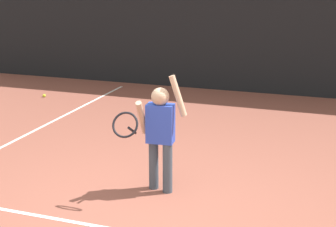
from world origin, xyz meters
name	(u,v)px	position (x,y,z in m)	size (l,w,h in m)	color
ground_plane	(138,218)	(0.00, 0.00, 0.00)	(20.00, 20.00, 0.00)	brown
back_fence_windscreen	(249,11)	(0.00, 5.93, 1.67)	(13.28, 0.08, 3.33)	black
fence_post_1	(105,3)	(-3.25, 5.99, 1.74)	(0.09, 0.09, 3.48)	slate
fence_post_2	(250,7)	(0.00, 5.99, 1.74)	(0.09, 0.09, 3.48)	slate
tennis_player	(159,130)	(-0.02, 0.70, 0.73)	(0.68, 0.61, 1.35)	#3F4C59
tennis_ball_1	(44,96)	(-3.73, 4.11, 0.03)	(0.07, 0.07, 0.07)	#CCE033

